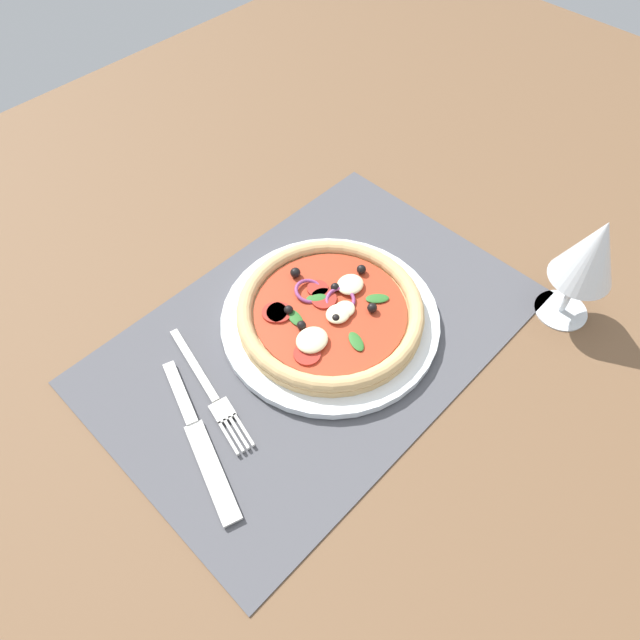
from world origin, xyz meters
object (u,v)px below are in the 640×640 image
Objects in this scene: plate at (330,319)px; wine_glass at (591,254)px; fork at (212,393)px; pizza at (330,311)px; knife at (199,438)px.

wine_glass is at bearing 138.17° from plate.
plate is at bearing 94.33° from fork.
wine_glass reaches higher than pizza.
fork is at bearing 145.56° from knife.
pizza is 20.75cm from knife.
pizza is 29.60cm from wine_glass.
plate is at bearing 111.10° from knife.
plate is 16.52cm from fork.
wine_glass is (-41.98, 18.31, 9.45)cm from knife.
plate is 30.03cm from wine_glass.
wine_glass is at bearing 138.19° from pizza.
pizza is at bearing -41.81° from wine_glass.
wine_glass is at bearing 85.43° from knife.
wine_glass is (-37.64, 21.53, 9.49)cm from fork.
wine_glass reaches higher than fork.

